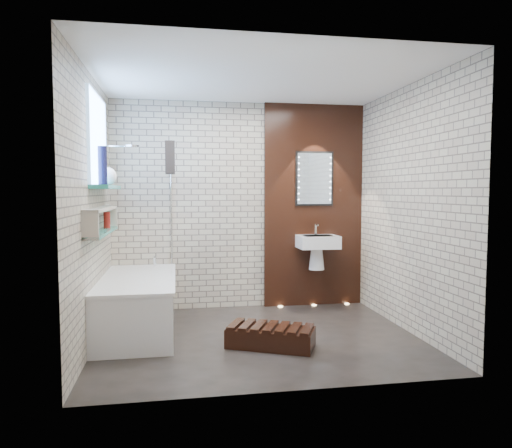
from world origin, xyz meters
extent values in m
plane|color=black|center=(0.00, 0.00, 0.00)|extent=(3.20, 3.20, 0.00)
cube|color=tan|center=(0.00, 1.30, 1.30)|extent=(3.20, 0.04, 2.60)
cube|color=tan|center=(0.00, -1.30, 1.30)|extent=(3.20, 0.04, 2.60)
cube|color=tan|center=(-1.60, 0.00, 1.30)|extent=(0.04, 2.60, 2.60)
cube|color=tan|center=(1.60, 0.00, 1.30)|extent=(0.04, 2.60, 2.60)
plane|color=white|center=(0.00, 0.00, 2.60)|extent=(3.20, 3.20, 0.00)
cube|color=black|center=(0.95, 1.27, 1.30)|extent=(1.30, 0.06, 2.60)
cube|color=#7FADE0|center=(-1.59, 0.35, 2.00)|extent=(0.03, 1.00, 0.90)
cube|color=teal|center=(-1.51, 0.35, 1.53)|extent=(0.18, 1.00, 0.04)
cube|color=teal|center=(-1.53, 0.15, 1.08)|extent=(0.14, 1.30, 0.03)
cube|color=#B2A899|center=(-1.53, 0.15, 1.32)|extent=(0.14, 1.30, 0.03)
cube|color=#B2A899|center=(-1.53, -0.48, 1.20)|extent=(0.14, 0.03, 0.26)
cube|color=#B2A899|center=(-1.53, 0.79, 1.20)|extent=(0.14, 0.03, 0.26)
cube|color=white|center=(-1.23, 0.45, 0.28)|extent=(0.75, 1.70, 0.55)
cube|color=white|center=(-1.23, 0.45, 0.57)|extent=(0.79, 1.74, 0.03)
cylinder|color=silver|center=(-1.08, 1.18, 0.64)|extent=(0.04, 0.04, 0.12)
cube|color=white|center=(-0.87, 0.89, 1.28)|extent=(0.01, 0.78, 1.40)
cube|color=black|center=(-0.87, 0.60, 1.85)|extent=(0.10, 0.27, 0.35)
cylinder|color=silver|center=(-1.30, 0.95, 2.00)|extent=(0.18, 0.18, 0.02)
cube|color=white|center=(0.95, 1.06, 0.85)|extent=(0.50, 0.36, 0.16)
cone|color=white|center=(0.95, 1.11, 0.63)|extent=(0.20, 0.20, 0.28)
cylinder|color=silver|center=(0.95, 1.16, 1.00)|extent=(0.03, 0.03, 0.14)
cube|color=black|center=(0.95, 1.24, 1.65)|extent=(0.50, 0.02, 0.70)
cube|color=silver|center=(0.95, 1.23, 1.65)|extent=(0.45, 0.01, 0.65)
cube|color=black|center=(0.07, -0.30, 0.09)|extent=(0.89, 0.67, 0.18)
cylinder|color=maroon|center=(-1.53, 0.50, 1.19)|extent=(0.07, 0.07, 0.17)
cylinder|color=maroon|center=(-1.53, -0.21, 1.16)|extent=(0.05, 0.05, 0.12)
sphere|color=white|center=(-1.50, 0.39, 1.64)|extent=(0.18, 0.18, 0.18)
cylinder|color=black|center=(-1.50, 0.07, 1.73)|extent=(0.09, 0.09, 0.37)
cylinder|color=#FFD899|center=(0.50, 1.20, 0.01)|extent=(0.06, 0.06, 0.01)
cylinder|color=#FFD899|center=(0.95, 1.20, 0.01)|extent=(0.06, 0.06, 0.01)
cylinder|color=#FFD899|center=(1.40, 1.20, 0.01)|extent=(0.06, 0.06, 0.01)
camera|label=1|loc=(-0.82, -4.60, 1.49)|focal=32.89mm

